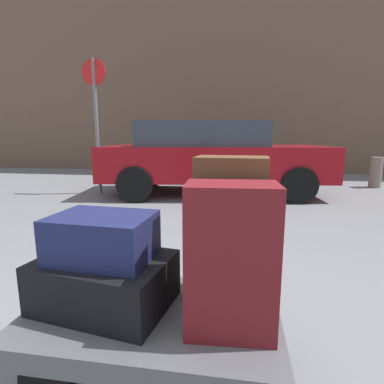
{
  "coord_description": "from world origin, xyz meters",
  "views": [
    {
      "loc": [
        0.39,
        -1.25,
        1.15
      ],
      "look_at": [
        0.0,
        1.2,
        0.69
      ],
      "focal_mm": 28.13,
      "sensor_mm": 36.0,
      "label": 1
    }
  ],
  "objects_px": {
    "suitcase_maroon_front_left": "(231,259)",
    "no_parking_sign": "(96,113)",
    "parked_car": "(211,156)",
    "duffel_bag_navy_topmost_pile": "(103,237)",
    "bollard_kerb_near": "(315,171)",
    "luggage_cart": "(153,324)",
    "bollard_kerb_mid": "(376,172)",
    "suitcase_brown_stacked_top": "(230,229)",
    "suitcase_black_front_right": "(105,282)"
  },
  "relations": [
    {
      "from": "suitcase_black_front_right",
      "to": "bollard_kerb_near",
      "type": "bearing_deg",
      "value": 77.74
    },
    {
      "from": "suitcase_brown_stacked_top",
      "to": "bollard_kerb_mid",
      "type": "bearing_deg",
      "value": 65.46
    },
    {
      "from": "suitcase_maroon_front_left",
      "to": "duffel_bag_navy_topmost_pile",
      "type": "distance_m",
      "value": 0.61
    },
    {
      "from": "suitcase_brown_stacked_top",
      "to": "bollard_kerb_mid",
      "type": "xyz_separation_m",
      "value": [
        3.08,
        5.87,
        -0.35
      ]
    },
    {
      "from": "suitcase_maroon_front_left",
      "to": "parked_car",
      "type": "bearing_deg",
      "value": 93.01
    },
    {
      "from": "no_parking_sign",
      "to": "bollard_kerb_mid",
      "type": "bearing_deg",
      "value": 15.76
    },
    {
      "from": "bollard_kerb_mid",
      "to": "no_parking_sign",
      "type": "height_order",
      "value": "no_parking_sign"
    },
    {
      "from": "bollard_kerb_mid",
      "to": "duffel_bag_navy_topmost_pile",
      "type": "bearing_deg",
      "value": -121.31
    },
    {
      "from": "bollard_kerb_mid",
      "to": "bollard_kerb_near",
      "type": "bearing_deg",
      "value": 180.0
    },
    {
      "from": "luggage_cart",
      "to": "suitcase_brown_stacked_top",
      "type": "relative_size",
      "value": 1.65
    },
    {
      "from": "bollard_kerb_near",
      "to": "bollard_kerb_mid",
      "type": "height_order",
      "value": "same"
    },
    {
      "from": "no_parking_sign",
      "to": "luggage_cart",
      "type": "bearing_deg",
      "value": -61.43
    },
    {
      "from": "bollard_kerb_near",
      "to": "no_parking_sign",
      "type": "height_order",
      "value": "no_parking_sign"
    },
    {
      "from": "suitcase_black_front_right",
      "to": "no_parking_sign",
      "type": "bearing_deg",
      "value": 125.43
    },
    {
      "from": "suitcase_maroon_front_left",
      "to": "luggage_cart",
      "type": "bearing_deg",
      "value": 163.86
    },
    {
      "from": "luggage_cart",
      "to": "no_parking_sign",
      "type": "height_order",
      "value": "no_parking_sign"
    },
    {
      "from": "suitcase_black_front_right",
      "to": "bollard_kerb_mid",
      "type": "height_order",
      "value": "bollard_kerb_mid"
    },
    {
      "from": "suitcase_brown_stacked_top",
      "to": "duffel_bag_navy_topmost_pile",
      "type": "distance_m",
      "value": 0.62
    },
    {
      "from": "duffel_bag_navy_topmost_pile",
      "to": "bollard_kerb_near",
      "type": "bearing_deg",
      "value": 72.35
    },
    {
      "from": "luggage_cart",
      "to": "suitcase_brown_stacked_top",
      "type": "bearing_deg",
      "value": 28.1
    },
    {
      "from": "suitcase_black_front_right",
      "to": "bollard_kerb_mid",
      "type": "bearing_deg",
      "value": 67.91
    },
    {
      "from": "suitcase_brown_stacked_top",
      "to": "suitcase_maroon_front_left",
      "type": "bearing_deg",
      "value": -84.53
    },
    {
      "from": "suitcase_brown_stacked_top",
      "to": "parked_car",
      "type": "distance_m",
      "value": 4.6
    },
    {
      "from": "suitcase_maroon_front_left",
      "to": "no_parking_sign",
      "type": "height_order",
      "value": "no_parking_sign"
    },
    {
      "from": "luggage_cart",
      "to": "parked_car",
      "type": "xyz_separation_m",
      "value": [
        -0.17,
        4.75,
        0.49
      ]
    },
    {
      "from": "parked_car",
      "to": "suitcase_brown_stacked_top",
      "type": "bearing_deg",
      "value": -83.43
    },
    {
      "from": "parked_car",
      "to": "bollard_kerb_near",
      "type": "relative_size",
      "value": 6.52
    },
    {
      "from": "suitcase_brown_stacked_top",
      "to": "duffel_bag_navy_topmost_pile",
      "type": "bearing_deg",
      "value": -160.64
    },
    {
      "from": "suitcase_black_front_right",
      "to": "suitcase_brown_stacked_top",
      "type": "height_order",
      "value": "suitcase_brown_stacked_top"
    },
    {
      "from": "luggage_cart",
      "to": "bollard_kerb_near",
      "type": "distance_m",
      "value": 6.42
    },
    {
      "from": "suitcase_black_front_right",
      "to": "suitcase_brown_stacked_top",
      "type": "bearing_deg",
      "value": 25.4
    },
    {
      "from": "suitcase_maroon_front_left",
      "to": "bollard_kerb_near",
      "type": "distance_m",
      "value": 6.39
    },
    {
      "from": "suitcase_maroon_front_left",
      "to": "parked_car",
      "type": "relative_size",
      "value": 0.14
    },
    {
      "from": "suitcase_black_front_right",
      "to": "duffel_bag_navy_topmost_pile",
      "type": "bearing_deg",
      "value": -170.78
    },
    {
      "from": "duffel_bag_navy_topmost_pile",
      "to": "parked_car",
      "type": "xyz_separation_m",
      "value": [
        0.07,
        4.74,
        0.07
      ]
    },
    {
      "from": "suitcase_black_front_right",
      "to": "bollard_kerb_near",
      "type": "height_order",
      "value": "bollard_kerb_near"
    },
    {
      "from": "luggage_cart",
      "to": "parked_car",
      "type": "distance_m",
      "value": 4.78
    },
    {
      "from": "luggage_cart",
      "to": "parked_car",
      "type": "relative_size",
      "value": 0.26
    },
    {
      "from": "bollard_kerb_near",
      "to": "no_parking_sign",
      "type": "distance_m",
      "value": 4.99
    },
    {
      "from": "suitcase_maroon_front_left",
      "to": "parked_car",
      "type": "xyz_separation_m",
      "value": [
        -0.54,
        4.84,
        0.1
      ]
    },
    {
      "from": "suitcase_black_front_right",
      "to": "suitcase_brown_stacked_top",
      "type": "distance_m",
      "value": 0.66
    },
    {
      "from": "bollard_kerb_mid",
      "to": "no_parking_sign",
      "type": "relative_size",
      "value": 0.26
    },
    {
      "from": "luggage_cart",
      "to": "no_parking_sign",
      "type": "bearing_deg",
      "value": 118.57
    },
    {
      "from": "luggage_cart",
      "to": "no_parking_sign",
      "type": "relative_size",
      "value": 0.46
    },
    {
      "from": "luggage_cart",
      "to": "bollard_kerb_mid",
      "type": "height_order",
      "value": "bollard_kerb_mid"
    },
    {
      "from": "duffel_bag_navy_topmost_pile",
      "to": "no_parking_sign",
      "type": "height_order",
      "value": "no_parking_sign"
    },
    {
      "from": "duffel_bag_navy_topmost_pile",
      "to": "no_parking_sign",
      "type": "relative_size",
      "value": 0.18
    },
    {
      "from": "suitcase_black_front_right",
      "to": "bollard_kerb_mid",
      "type": "xyz_separation_m",
      "value": [
        3.67,
        6.04,
        -0.12
      ]
    },
    {
      "from": "bollard_kerb_mid",
      "to": "no_parking_sign",
      "type": "xyz_separation_m",
      "value": [
        -5.83,
        -1.65,
        1.25
      ]
    },
    {
      "from": "bollard_kerb_near",
      "to": "suitcase_brown_stacked_top",
      "type": "bearing_deg",
      "value": -106.92
    }
  ]
}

